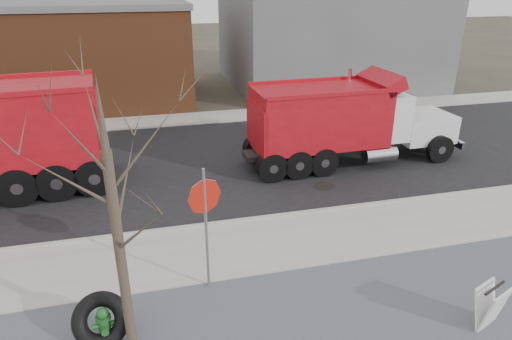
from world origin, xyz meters
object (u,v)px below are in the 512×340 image
object	(u,v)px
truck_tire	(101,320)
dump_truck_red_a	(345,119)
sandwich_board	(490,307)
fire_hydrant	(105,327)
stop_sign	(205,210)

from	to	relation	value
truck_tire	dump_truck_red_a	xyz separation A→B (m)	(8.19, 7.29, 1.20)
dump_truck_red_a	sandwich_board	bearing A→B (deg)	-96.93
fire_hydrant	stop_sign	bearing A→B (deg)	22.35
truck_tire	sandwich_board	distance (m)	7.53
truck_tire	stop_sign	distance (m)	2.90
fire_hydrant	dump_truck_red_a	distance (m)	11.04
fire_hydrant	truck_tire	bearing A→B (deg)	127.46
fire_hydrant	sandwich_board	xyz separation A→B (m)	(7.32, -1.45, 0.14)
sandwich_board	dump_truck_red_a	world-z (taller)	dump_truck_red_a
truck_tire	dump_truck_red_a	world-z (taller)	dump_truck_red_a
fire_hydrant	sandwich_board	size ratio (longest dim) A/B	0.84
fire_hydrant	stop_sign	world-z (taller)	stop_sign
sandwich_board	stop_sign	bearing A→B (deg)	131.16
sandwich_board	dump_truck_red_a	size ratio (longest dim) A/B	0.12
truck_tire	fire_hydrant	bearing A→B (deg)	-46.24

